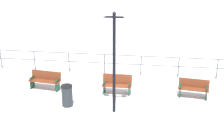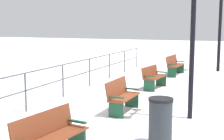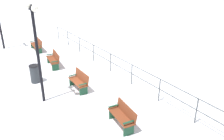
% 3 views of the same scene
% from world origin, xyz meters
% --- Properties ---
extents(ground_plane, '(80.00, 80.00, 0.00)m').
position_xyz_m(ground_plane, '(0.00, 0.00, 0.00)').
color(ground_plane, white).
rests_on(ground_plane, ground).
extents(bench_nearest, '(0.65, 1.72, 0.86)m').
position_xyz_m(bench_nearest, '(-0.12, -7.13, 0.45)').
color(bench_nearest, brown).
rests_on(bench_nearest, ground).
extents(bench_second, '(0.72, 1.62, 0.88)m').
position_xyz_m(bench_second, '(-0.04, -3.56, 0.47)').
color(bench_second, brown).
rests_on(bench_second, ground).
extents(bench_third, '(0.54, 1.41, 0.91)m').
position_xyz_m(bench_third, '(-0.02, 0.00, 0.46)').
color(bench_third, brown).
rests_on(bench_third, ground).
extents(bench_fourth, '(0.69, 1.45, 0.85)m').
position_xyz_m(bench_fourth, '(-0.07, 3.58, 0.45)').
color(bench_fourth, brown).
rests_on(bench_fourth, ground).
extents(lamppost_middle, '(0.27, 1.11, 4.33)m').
position_xyz_m(lamppost_middle, '(1.85, 0.10, 2.98)').
color(lamppost_middle, black).
rests_on(lamppost_middle, ground).
extents(waterfront_railing, '(0.05, 18.11, 1.12)m').
position_xyz_m(waterfront_railing, '(-2.51, 0.00, 0.75)').
color(waterfront_railing, '#4C5156').
rests_on(waterfront_railing, ground).
extents(trash_bin, '(0.50, 0.50, 0.97)m').
position_xyz_m(trash_bin, '(1.58, -2.01, 0.49)').
color(trash_bin, '#2D3338').
rests_on(trash_bin, ground).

